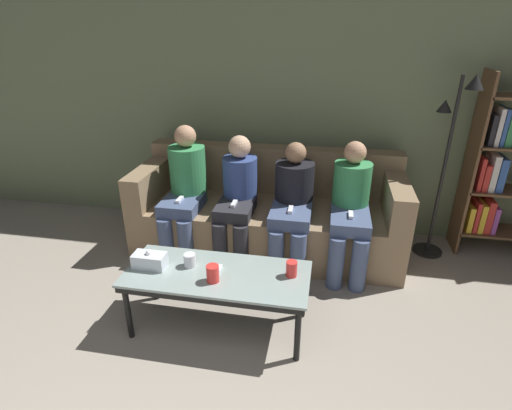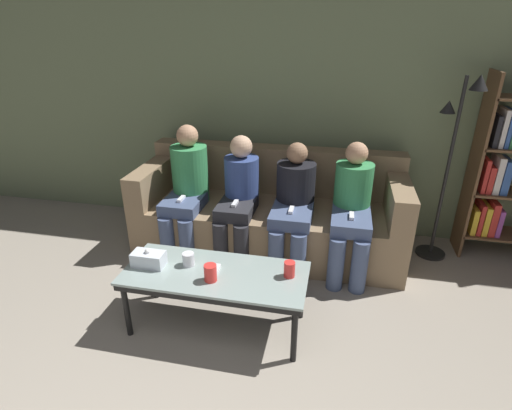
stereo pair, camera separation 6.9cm
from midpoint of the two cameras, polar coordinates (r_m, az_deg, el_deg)
The scene contains 14 objects.
wall_back at distance 3.95m, azimuth 4.12°, elevation 14.80°, with size 12.00×0.06×2.60m.
couch at distance 3.76m, azimuth 2.54°, elevation -1.26°, with size 2.40×0.89×0.90m.
coffee_table at distance 2.73m, azimuth -5.09°, elevation -10.28°, with size 1.23×0.52×0.45m.
cup_near_left at distance 2.64m, azimuth 5.55°, elevation -9.13°, with size 0.07×0.07×0.11m.
cup_near_right at distance 2.60m, azimuth -5.76°, elevation -9.63°, with size 0.08×0.08×0.11m.
cup_far_center at distance 2.78m, azimuth -8.92°, elevation -7.66°, with size 0.08×0.08×0.09m.
tissue_box at distance 2.83m, azimuth -14.41°, elevation -7.47°, with size 0.22×0.12×0.13m.
game_remote at distance 2.70m, azimuth -5.13°, elevation -9.36°, with size 0.04×0.15×0.02m.
bookshelf at distance 4.11m, azimuth 33.13°, elevation 3.63°, with size 0.87×0.32×1.63m.
standing_lamp at distance 3.75m, azimuth 26.82°, elevation 6.77°, with size 0.31×0.26×1.61m.
seated_person_left_end at distance 3.63m, azimuth -9.32°, elevation 2.61°, with size 0.33×0.64×1.16m.
seated_person_mid_left at distance 3.50m, azimuth -1.92°, elevation 1.36°, with size 0.31×0.62×1.10m.
seated_person_mid_right at distance 3.42m, azimuth 5.96°, elevation 0.46°, with size 0.34×0.69×1.06m.
seated_person_right_end at distance 3.40m, azimuth 14.09°, elevation -0.16°, with size 0.31×0.69×1.09m.
Camera 2 is at (0.58, -0.39, 1.96)m, focal length 28.00 mm.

